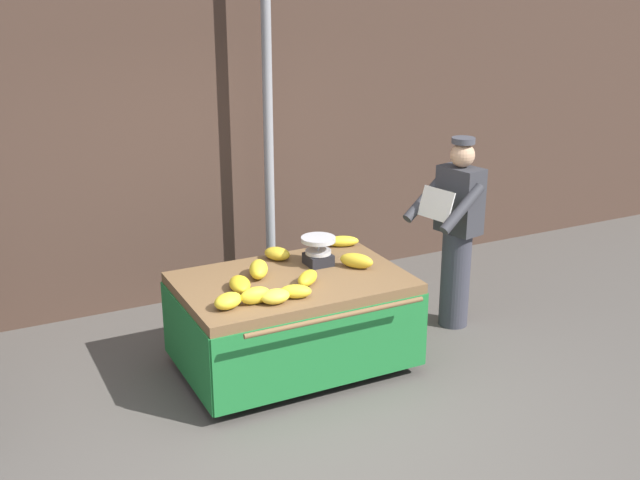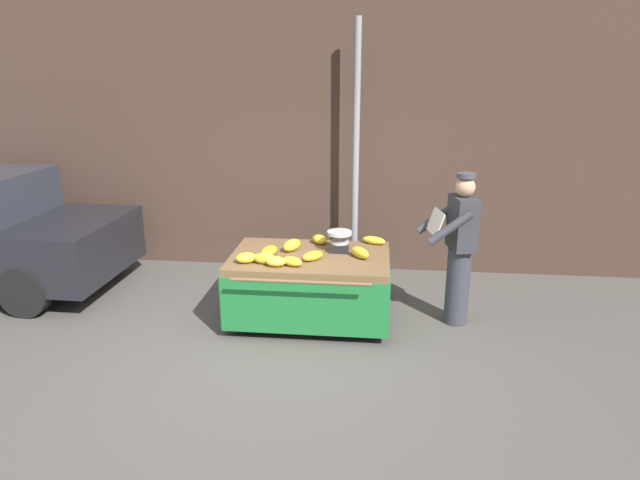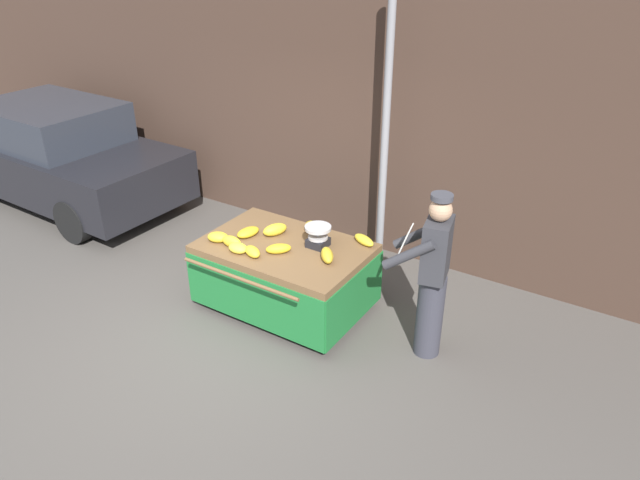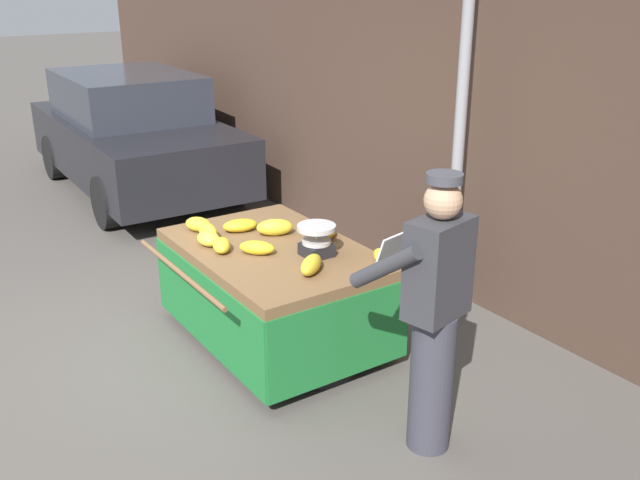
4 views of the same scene
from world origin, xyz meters
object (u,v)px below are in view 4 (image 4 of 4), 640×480
at_px(banana_cart, 274,272).
at_px(banana_bunch_9, 240,225).
at_px(weighing_scale, 316,240).
at_px(banana_bunch_2, 275,227).
at_px(vendor_person, 433,315).
at_px(parked_car, 134,134).
at_px(banana_bunch_6, 257,248).
at_px(banana_bunch_0, 222,245).
at_px(street_pole, 461,116).
at_px(banana_bunch_5, 326,232).
at_px(banana_bunch_3, 383,258).
at_px(banana_bunch_4, 208,231).
at_px(banana_bunch_7, 311,265).
at_px(banana_bunch_1, 209,239).
at_px(banana_bunch_8, 198,224).

relative_size(banana_cart, banana_bunch_9, 6.38).
relative_size(weighing_scale, banana_bunch_2, 0.99).
bearing_deg(vendor_person, parked_car, 175.80).
height_order(banana_bunch_6, vendor_person, vendor_person).
height_order(weighing_scale, banana_bunch_0, weighing_scale).
distance_m(street_pole, parked_car, 5.11).
bearing_deg(banana_bunch_5, banana_bunch_3, 4.97).
relative_size(banana_bunch_3, banana_bunch_6, 1.09).
relative_size(banana_bunch_4, banana_bunch_7, 0.83).
distance_m(banana_bunch_2, banana_bunch_7, 0.80).
distance_m(banana_cart, banana_bunch_9, 0.52).
distance_m(banana_cart, vendor_person, 1.66).
relative_size(weighing_scale, banana_bunch_5, 1.22).
bearing_deg(weighing_scale, banana_bunch_2, -176.35).
height_order(banana_bunch_1, banana_bunch_2, banana_bunch_2).
bearing_deg(parked_car, banana_bunch_4, -12.21).
relative_size(banana_cart, banana_bunch_3, 6.18).
relative_size(banana_cart, banana_bunch_4, 7.64).
bearing_deg(banana_bunch_4, vendor_person, 11.74).
bearing_deg(street_pole, banana_bunch_5, -110.21).
distance_m(banana_bunch_7, parked_car, 5.11).
bearing_deg(banana_bunch_8, banana_bunch_5, 46.38).
relative_size(weighing_scale, banana_bunch_0, 1.21).
height_order(banana_bunch_3, banana_bunch_9, banana_bunch_9).
height_order(banana_bunch_2, banana_bunch_5, banana_bunch_2).
relative_size(banana_cart, banana_bunch_7, 6.34).
bearing_deg(banana_bunch_9, banana_bunch_8, -125.52).
distance_m(street_pole, banana_bunch_0, 2.05).
bearing_deg(vendor_person, banana_bunch_3, 157.85).
height_order(banana_bunch_2, banana_bunch_8, banana_bunch_2).
height_order(street_pole, banana_bunch_6, street_pole).
bearing_deg(banana_bunch_5, banana_bunch_2, -134.87).
bearing_deg(street_pole, banana_bunch_3, -73.73).
bearing_deg(banana_bunch_7, banana_bunch_0, -154.47).
bearing_deg(banana_bunch_9, street_pole, 59.02).
relative_size(banana_bunch_8, parked_car, 0.06).
xyz_separation_m(banana_bunch_4, banana_bunch_7, (1.00, 0.30, -0.00)).
distance_m(banana_bunch_2, banana_bunch_8, 0.62).
height_order(street_pole, banana_bunch_5, street_pole).
xyz_separation_m(banana_bunch_0, banana_bunch_7, (0.69, 0.33, 0.01)).
distance_m(street_pole, banana_bunch_3, 1.30).
distance_m(banana_cart, banana_bunch_3, 0.89).
height_order(banana_cart, banana_bunch_8, banana_bunch_8).
distance_m(weighing_scale, parked_car, 4.85).
bearing_deg(banana_bunch_9, banana_bunch_0, -45.53).
bearing_deg(banana_bunch_5, parked_car, 178.39).
bearing_deg(weighing_scale, banana_bunch_8, -152.96).
distance_m(weighing_scale, banana_bunch_3, 0.50).
bearing_deg(weighing_scale, banana_cart, -150.91).
distance_m(weighing_scale, banana_bunch_9, 0.80).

